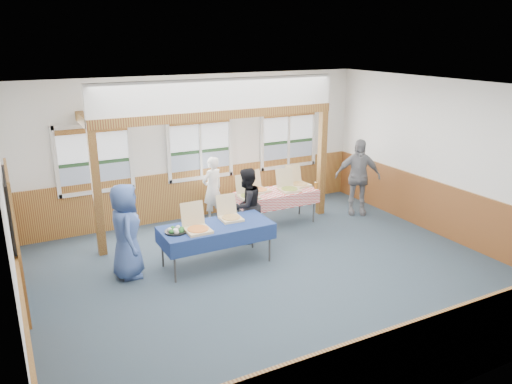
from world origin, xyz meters
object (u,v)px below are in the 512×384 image
Objects in this scene: table_right at (277,194)px; man_blue at (126,231)px; table_left at (216,228)px; woman_black at (246,206)px; person_grey at (358,177)px; woman_white at (212,189)px.

table_right is 3.66m from man_blue.
table_left is 1.28× the size of man_blue.
table_left is 1.39× the size of woman_black.
man_blue is 5.57m from person_grey.
woman_black is at bearing -173.27° from table_right.
person_grey is (3.15, -1.11, 0.15)m from woman_white.
woman_black is at bearing -72.07° from man_blue.
man_blue reaches higher than table_right.
person_grey is at bearing -73.97° from man_blue.
person_grey is at bearing -30.02° from table_right.
table_right is 1.30× the size of woman_white.
woman_white is at bearing -169.90° from person_grey.
table_right is (1.98, 1.27, -0.01)m from table_left.
table_right is 1.18m from woman_black.
person_grey reaches higher than woman_black.
person_grey is (3.03, 0.33, 0.12)m from woman_black.
table_left is 2.29m from woman_white.
table_right is 1.08× the size of person_grey.
woman_black is 2.52m from man_blue.
woman_black is (0.12, -1.44, 0.03)m from woman_white.
table_left is at bearing -136.09° from person_grey.
woman_white is (-1.15, 0.86, 0.04)m from table_right.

